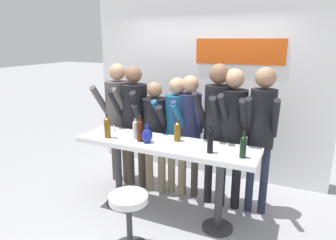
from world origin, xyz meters
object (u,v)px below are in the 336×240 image
at_px(person_center_left, 155,126).
at_px(person_center_right, 189,123).
at_px(person_right, 217,119).
at_px(person_far_right, 232,124).
at_px(person_left, 134,114).
at_px(wine_bottle_4, 140,130).
at_px(wine_bottle_3, 107,127).
at_px(person_center, 177,124).
at_px(person_far_left, 118,111).
at_px(wine_bottle_1, 243,146).
at_px(person_rightmost, 262,124).
at_px(tasting_table, 165,155).
at_px(wine_bottle_0, 136,129).
at_px(decorative_vase, 147,135).
at_px(wine_bottle_2, 210,140).
at_px(bar_stool, 129,214).
at_px(wine_glass_0, 114,128).
at_px(wine_bottle_5, 177,131).

xyz_separation_m(person_center_left, person_center_right, (0.48, 0.06, 0.08)).
relative_size(person_right, person_far_right, 1.03).
distance_m(person_left, wine_bottle_4, 0.76).
xyz_separation_m(person_left, wine_bottle_3, (0.01, -0.67, -0.00)).
relative_size(person_left, wine_bottle_3, 5.93).
distance_m(person_center_left, person_center, 0.31).
xyz_separation_m(person_far_left, person_far_right, (1.69, -0.05, 0.01)).
bearing_deg(wine_bottle_1, person_rightmost, 82.21).
xyz_separation_m(tasting_table, wine_bottle_0, (-0.38, -0.03, 0.29)).
bearing_deg(person_left, wine_bottle_0, -57.95).
xyz_separation_m(tasting_table, wine_bottle_3, (-0.72, -0.14, 0.30)).
relative_size(person_center_right, person_rightmost, 0.92).
bearing_deg(person_center_left, person_right, -6.17).
xyz_separation_m(person_center_right, wine_bottle_0, (-0.46, -0.60, 0.03)).
bearing_deg(person_center, person_left, -166.18).
height_order(person_right, wine_bottle_4, person_right).
distance_m(person_center_left, person_far_right, 1.06).
height_order(person_center_right, person_rightmost, person_rightmost).
relative_size(person_left, decorative_vase, 8.10).
xyz_separation_m(person_far_left, person_left, (0.30, -0.04, -0.01)).
bearing_deg(wine_bottle_2, person_far_left, 157.17).
height_order(bar_stool, decorative_vase, decorative_vase).
relative_size(person_center_right, wine_bottle_1, 6.07).
height_order(tasting_table, person_center, person_center).
relative_size(person_rightmost, wine_glass_0, 10.37).
bearing_deg(bar_stool, person_center_left, 105.35).
height_order(person_right, decorative_vase, person_right).
distance_m(person_center_right, wine_bottle_1, 1.06).
relative_size(person_center_right, wine_bottle_3, 5.62).
bearing_deg(person_far_right, tasting_table, -143.12).
xyz_separation_m(wine_bottle_0, wine_glass_0, (-0.25, -0.09, -0.00)).
relative_size(person_far_right, decorative_vase, 8.21).
bearing_deg(tasting_table, bar_stool, -93.68).
height_order(wine_bottle_4, wine_glass_0, wine_bottle_4).
relative_size(person_center_left, wine_bottle_0, 5.77).
bearing_deg(wine_bottle_1, wine_bottle_2, -178.79).
bearing_deg(person_far_right, person_center, 175.90).
height_order(person_center_left, person_right, person_right).
bearing_deg(wine_glass_0, tasting_table, 11.43).
relative_size(tasting_table, person_far_right, 1.21).
relative_size(tasting_table, decorative_vase, 9.89).
relative_size(person_far_left, person_left, 1.01).
xyz_separation_m(person_far_right, wine_bottle_4, (-0.95, -0.61, -0.02)).
height_order(bar_stool, person_far_right, person_far_right).
bearing_deg(wine_bottle_0, wine_bottle_5, 16.32).
xyz_separation_m(person_center_right, person_rightmost, (0.92, -0.03, 0.11)).
distance_m(person_center, person_rightmost, 1.11).
bearing_deg(person_left, wine_bottle_2, -25.86).
height_order(person_left, wine_bottle_5, person_left).
relative_size(person_left, wine_bottle_4, 5.64).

